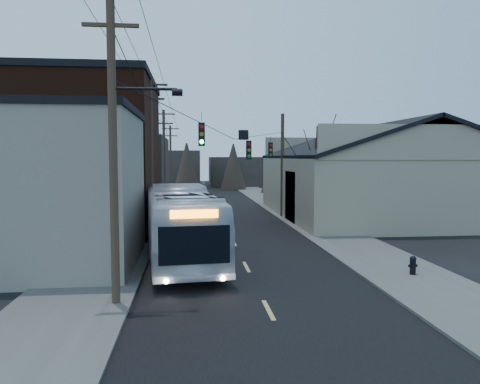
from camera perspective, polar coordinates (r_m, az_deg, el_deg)
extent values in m
plane|color=black|center=(13.85, 4.92, -16.80)|extent=(160.00, 160.00, 0.00)
cube|color=black|center=(43.05, -2.71, -2.36)|extent=(9.00, 110.00, 0.02)
cube|color=#474744|center=(43.15, -11.37, -2.35)|extent=(4.00, 110.00, 0.12)
cube|color=#474744|center=(43.90, 5.79, -2.18)|extent=(4.00, 110.00, 0.12)
cube|color=slate|center=(22.69, -22.72, 0.21)|extent=(8.00, 8.00, 7.00)
cube|color=black|center=(33.54, -19.06, 4.08)|extent=(10.00, 12.00, 10.00)
cube|color=#2E2925|center=(49.21, -14.27, 2.42)|extent=(9.00, 14.00, 7.00)
cube|color=gray|center=(40.82, 16.25, 0.63)|extent=(16.00, 20.00, 5.00)
cube|color=black|center=(39.42, 10.94, 6.12)|extent=(8.16, 20.60, 2.86)
cube|color=black|center=(42.45, 21.38, 5.77)|extent=(8.16, 20.60, 2.86)
cube|color=#2E2925|center=(77.79, -8.66, 2.77)|extent=(10.00, 12.00, 6.00)
cube|color=#2E2925|center=(83.26, 0.48, 2.57)|extent=(12.00, 14.00, 5.00)
cone|color=black|center=(33.93, 9.31, 1.89)|extent=(0.40, 0.40, 7.20)
cylinder|color=#382B1E|center=(15.89, -15.21, 5.11)|extent=(0.28, 0.28, 10.50)
cylinder|color=#382B1E|center=(30.79, -10.77, 4.24)|extent=(0.28, 0.28, 10.00)
cube|color=#382B1E|center=(31.13, -10.89, 12.74)|extent=(2.20, 0.12, 0.12)
cylinder|color=#382B1E|center=(45.75, -9.24, 3.94)|extent=(0.28, 0.28, 9.50)
cube|color=#382B1E|center=(45.94, -9.30, 9.37)|extent=(2.20, 0.12, 0.12)
cylinder|color=#382B1E|center=(60.74, -8.46, 3.78)|extent=(0.28, 0.28, 9.00)
cube|color=#382B1E|center=(60.84, -8.50, 7.64)|extent=(2.20, 0.12, 0.12)
cylinder|color=#382B1E|center=(38.43, 5.18, 3.17)|extent=(0.28, 0.28, 8.50)
cube|color=black|center=(20.21, -4.70, 7.02)|extent=(0.28, 0.20, 1.00)
cube|color=black|center=(24.88, 1.07, 5.13)|extent=(0.28, 0.20, 1.00)
cube|color=black|center=(31.14, 3.73, 5.14)|extent=(0.28, 0.20, 1.00)
imported|color=silver|center=(23.11, -7.29, -3.73)|extent=(4.25, 12.96, 3.55)
imported|color=#A5A7AD|center=(45.09, -8.34, -1.28)|extent=(1.40, 3.95, 1.30)
cylinder|color=black|center=(20.91, 20.32, -8.56)|extent=(0.25, 0.25, 0.62)
sphere|color=black|center=(20.83, 20.35, -7.65)|extent=(0.27, 0.27, 0.27)
cylinder|color=black|center=(20.89, 20.33, -8.42)|extent=(0.37, 0.15, 0.12)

